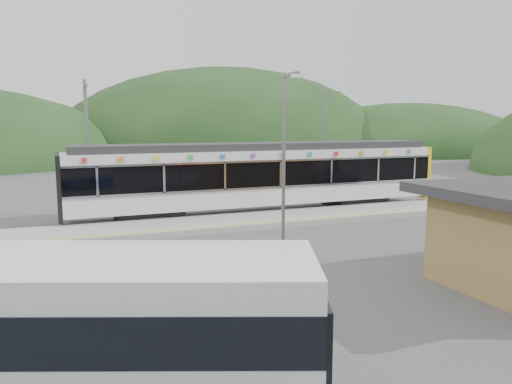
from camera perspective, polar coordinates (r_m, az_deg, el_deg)
name	(u,v)px	position (r m, az deg, el deg)	size (l,w,h in m)	color
ground	(280,238)	(21.06, 2.72, -5.32)	(120.00, 120.00, 0.00)	#4C4C4F
hills	(340,209)	(28.52, 9.60, -1.92)	(146.00, 149.00, 26.00)	#1E3D19
platform	(251,221)	(24.00, -0.58, -3.30)	(26.00, 3.20, 0.30)	#9E9E99
yellow_line	(261,223)	(22.79, 0.62, -3.51)	(26.00, 0.10, 0.01)	yellow
train	(261,174)	(26.79, 0.53, 2.02)	(20.44, 3.01, 3.74)	black
catenary_mast_west	(87,146)	(27.24, -18.70, 5.04)	(0.18, 1.80, 7.00)	slate
catenary_mast_east	(325,142)	(31.35, 7.88, 5.71)	(0.18, 1.80, 7.00)	slate
lamp_post	(285,151)	(17.02, 3.37, 4.67)	(0.35, 1.12, 6.49)	slate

